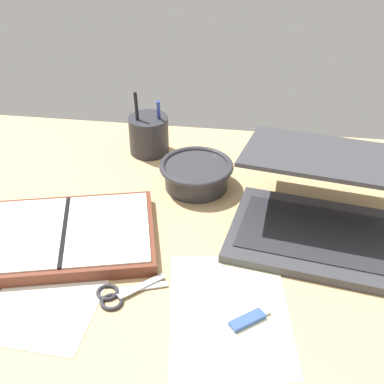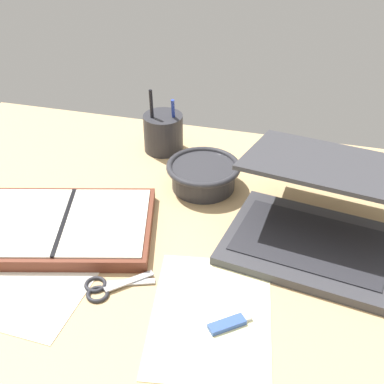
# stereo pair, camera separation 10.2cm
# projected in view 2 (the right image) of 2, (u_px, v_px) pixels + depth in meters

# --- Properties ---
(desk_top) EXTENTS (1.40, 1.00, 0.02)m
(desk_top) POSITION_uv_depth(u_px,v_px,m) (195.00, 261.00, 0.98)
(desk_top) COLOR tan
(desk_top) RESTS_ON ground
(laptop) EXTENTS (0.36, 0.37, 0.15)m
(laptop) POSITION_uv_depth(u_px,v_px,m) (318.00, 217.00, 0.99)
(laptop) COLOR #38383D
(laptop) RESTS_ON desk_top
(bowl) EXTENTS (0.16, 0.16, 0.06)m
(bowl) POSITION_uv_depth(u_px,v_px,m) (203.00, 174.00, 1.15)
(bowl) COLOR #2D2D33
(bowl) RESTS_ON desk_top
(pen_cup) EXTENTS (0.09, 0.09, 0.16)m
(pen_cup) POSITION_uv_depth(u_px,v_px,m) (163.00, 132.00, 1.28)
(pen_cup) COLOR #28282D
(pen_cup) RESTS_ON desk_top
(planner) EXTENTS (0.38, 0.31, 0.03)m
(planner) POSITION_uv_depth(u_px,v_px,m) (65.00, 226.00, 1.03)
(planner) COLOR brown
(planner) RESTS_ON desk_top
(scissors) EXTENTS (0.12, 0.09, 0.01)m
(scissors) POSITION_uv_depth(u_px,v_px,m) (104.00, 288.00, 0.91)
(scissors) COLOR #B7B7BC
(scissors) RESTS_ON desk_top
(paper_sheet_front) EXTENTS (0.23, 0.30, 0.00)m
(paper_sheet_front) POSITION_uv_depth(u_px,v_px,m) (211.00, 315.00, 0.86)
(paper_sheet_front) COLOR #F4EFB2
(paper_sheet_front) RESTS_ON desk_top
(paper_sheet_beside_planner) EXTENTS (0.18, 0.23, 0.00)m
(paper_sheet_beside_planner) POSITION_uv_depth(u_px,v_px,m) (39.00, 285.00, 0.91)
(paper_sheet_beside_planner) COLOR silver
(paper_sheet_beside_planner) RESTS_ON desk_top
(usb_drive) EXTENTS (0.07, 0.06, 0.01)m
(usb_drive) POSITION_uv_depth(u_px,v_px,m) (228.00, 324.00, 0.84)
(usb_drive) COLOR #33519E
(usb_drive) RESTS_ON desk_top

